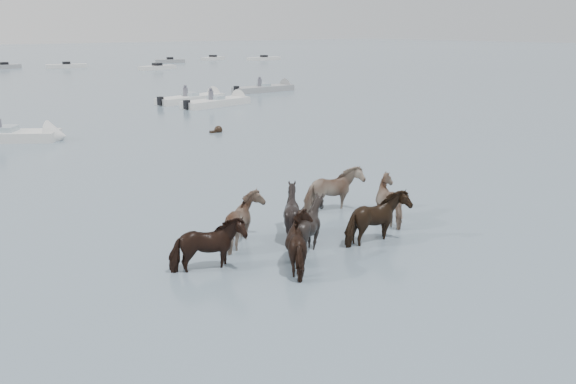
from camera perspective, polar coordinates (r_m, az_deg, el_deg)
ground at (r=13.18m, az=5.87°, el=-8.00°), size 400.00×400.00×0.00m
pony_herd at (r=14.82m, az=2.53°, el=-2.84°), size 7.67×4.09×1.56m
swimming_pony at (r=30.67m, az=-7.09°, el=6.17°), size 0.72×0.44×0.44m
motorboat_b at (r=31.00m, az=-25.01°, el=5.12°), size 5.20×4.24×1.92m
motorboat_c at (r=44.09m, az=-8.96°, el=9.30°), size 6.26×2.88×1.92m
motorboat_d at (r=41.72m, az=-6.42°, el=9.02°), size 6.01×2.73×1.92m
motorboat_e at (r=50.73m, az=-1.73°, el=10.37°), size 6.33×1.81×1.92m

